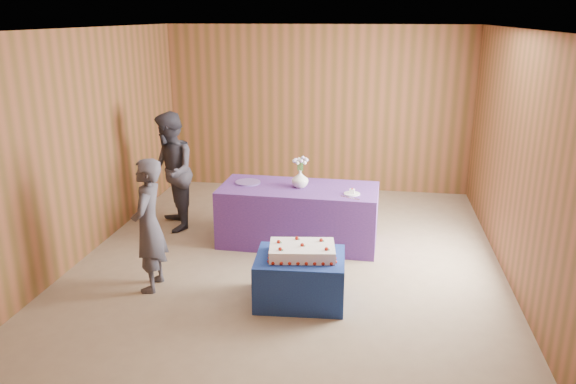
% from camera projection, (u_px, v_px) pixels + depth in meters
% --- Properties ---
extents(ground, '(6.00, 6.00, 0.00)m').
position_uv_depth(ground, '(290.00, 259.00, 6.83)').
color(ground, gray).
rests_on(ground, ground).
extents(room_shell, '(5.04, 6.04, 2.72)m').
position_uv_depth(room_shell, '(290.00, 112.00, 6.28)').
color(room_shell, brown).
rests_on(room_shell, ground).
extents(cake_table, '(0.94, 0.75, 0.50)m').
position_uv_depth(cake_table, '(300.00, 279.00, 5.77)').
color(cake_table, navy).
rests_on(cake_table, ground).
extents(serving_table, '(2.03, 0.96, 0.75)m').
position_uv_depth(serving_table, '(299.00, 215.00, 7.24)').
color(serving_table, '#5D2F82').
rests_on(serving_table, ground).
extents(sheet_cake, '(0.74, 0.56, 0.16)m').
position_uv_depth(sheet_cake, '(302.00, 251.00, 5.68)').
color(sheet_cake, white).
rests_on(sheet_cake, cake_table).
extents(vase, '(0.22, 0.22, 0.22)m').
position_uv_depth(vase, '(300.00, 179.00, 7.09)').
color(vase, silver).
rests_on(vase, serving_table).
extents(flower_spray, '(0.20, 0.20, 0.15)m').
position_uv_depth(flower_spray, '(300.00, 161.00, 7.02)').
color(flower_spray, '#2C6E2E').
rests_on(flower_spray, vase).
extents(platter, '(0.37, 0.37, 0.02)m').
position_uv_depth(platter, '(248.00, 182.00, 7.29)').
color(platter, '#6A51A2').
rests_on(platter, serving_table).
extents(plate, '(0.20, 0.20, 0.01)m').
position_uv_depth(plate, '(352.00, 194.00, 6.84)').
color(plate, silver).
rests_on(plate, serving_table).
extents(cake_slice, '(0.07, 0.06, 0.07)m').
position_uv_depth(cake_slice, '(352.00, 191.00, 6.83)').
color(cake_slice, white).
rests_on(cake_slice, plate).
extents(knife, '(0.24, 0.14, 0.00)m').
position_uv_depth(knife, '(350.00, 198.00, 6.71)').
color(knife, silver).
rests_on(knife, serving_table).
extents(guest_left, '(0.39, 0.56, 1.45)m').
position_uv_depth(guest_left, '(149.00, 225.00, 5.91)').
color(guest_left, '#3B3943').
rests_on(guest_left, ground).
extents(guest_right, '(0.91, 0.98, 1.62)m').
position_uv_depth(guest_right, '(170.00, 172.00, 7.58)').
color(guest_right, '#302F38').
rests_on(guest_right, ground).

